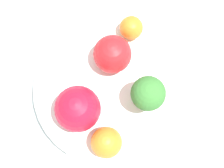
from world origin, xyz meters
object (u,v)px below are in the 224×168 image
bowl (112,89)px  orange_back (131,28)px  apple_red (78,109)px  apple_green (112,54)px  orange_front (106,142)px  broccoli (148,94)px

bowl → orange_back: 0.10m
bowl → apple_red: apple_red is taller
apple_green → orange_front: 0.12m
bowl → broccoli: (-0.05, -0.02, 0.06)m
orange_front → orange_back: bearing=-60.2°
orange_front → orange_back: (0.09, -0.15, -0.00)m
bowl → orange_front: (-0.05, 0.07, 0.04)m
broccoli → apple_red: (0.06, 0.08, -0.01)m
orange_front → orange_back: size_ratio=1.20×
orange_back → orange_front: bearing=119.8°
orange_front → apple_red: bearing=-6.6°
broccoli → orange_back: bearing=-38.2°
broccoli → orange_front: (-0.00, 0.08, -0.02)m
bowl → apple_red: 0.08m
broccoli → orange_front: broccoli is taller
broccoli → orange_front: size_ratio=1.55×
apple_red → apple_green: bearing=-78.3°
broccoli → apple_red: 0.10m
apple_red → apple_green: 0.09m
orange_front → apple_green: bearing=-51.9°
bowl → orange_back: orange_back is taller
bowl → broccoli: size_ratio=3.54×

